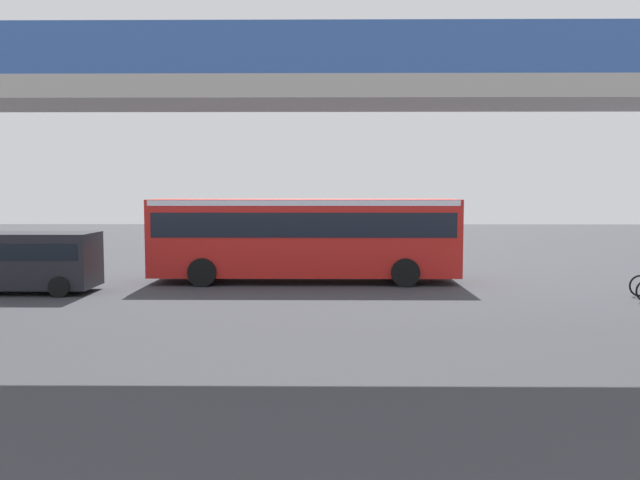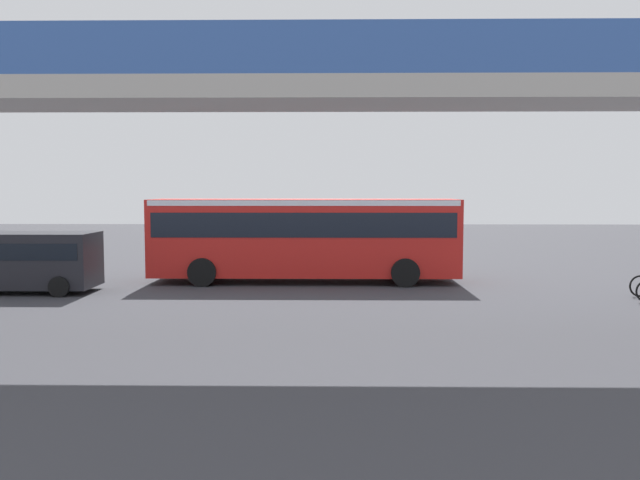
% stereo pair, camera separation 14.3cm
% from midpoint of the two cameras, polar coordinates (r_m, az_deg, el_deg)
% --- Properties ---
extents(ground, '(80.00, 80.00, 0.00)m').
position_cam_midpoint_polar(ground, '(25.70, -1.58, -3.44)').
color(ground, '#38383D').
extents(city_bus, '(11.54, 2.85, 3.15)m').
position_cam_midpoint_polar(city_bus, '(24.82, -1.52, 0.65)').
color(city_bus, red).
rests_on(city_bus, ground).
extents(parked_van, '(4.80, 2.17, 2.05)m').
position_cam_midpoint_polar(parked_van, '(24.51, -24.54, -1.45)').
color(parked_van, black).
rests_on(parked_van, ground).
extents(pedestrian, '(0.38, 0.38, 1.79)m').
position_cam_midpoint_polar(pedestrian, '(29.40, -9.23, -0.76)').
color(pedestrian, '#2D2D38').
rests_on(pedestrian, ground).
extents(traffic_sign, '(0.08, 0.60, 2.80)m').
position_cam_midpoint_polar(traffic_sign, '(30.35, -7.40, 1.33)').
color(traffic_sign, slate).
rests_on(traffic_sign, ground).
extents(lane_dash_leftmost, '(2.00, 0.20, 0.01)m').
position_cam_midpoint_polar(lane_dash_leftmost, '(28.72, 6.65, -2.62)').
color(lane_dash_leftmost, silver).
rests_on(lane_dash_leftmost, ground).
extents(lane_dash_left, '(2.00, 0.20, 0.01)m').
position_cam_midpoint_polar(lane_dash_left, '(28.57, -1.36, -2.63)').
color(lane_dash_left, silver).
rests_on(lane_dash_left, ground).
extents(lane_dash_centre, '(2.00, 0.20, 0.01)m').
position_cam_midpoint_polar(lane_dash_centre, '(28.98, -9.30, -2.59)').
color(lane_dash_centre, silver).
rests_on(lane_dash_centre, ground).
extents(pedestrian_overpass, '(30.15, 2.60, 7.05)m').
position_cam_midpoint_polar(pedestrian_overpass, '(15.31, -3.09, 11.03)').
color(pedestrian_overpass, '#B2ADA5').
rests_on(pedestrian_overpass, ground).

